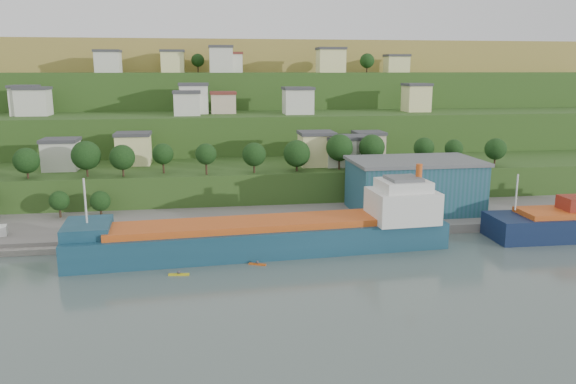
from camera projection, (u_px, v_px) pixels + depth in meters
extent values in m
plane|color=#455451|center=(274.00, 266.00, 105.12)|extent=(500.00, 500.00, 0.00)
cube|color=slate|center=(342.00, 222.00, 135.09)|extent=(220.00, 26.00, 4.00)
cube|color=slate|center=(3.00, 244.00, 118.36)|extent=(40.00, 18.00, 2.40)
cube|color=#284719|center=(249.00, 199.00, 159.23)|extent=(260.00, 32.00, 20.00)
cube|color=#284719|center=(242.00, 179.00, 188.21)|extent=(280.00, 32.00, 44.00)
cube|color=#284719|center=(237.00, 165.00, 217.19)|extent=(300.00, 32.00, 70.00)
cube|color=olive|center=(228.00, 141.00, 288.69)|extent=(360.00, 120.00, 96.00)
cube|color=silver|center=(61.00, 156.00, 148.25)|extent=(8.73, 8.12, 7.44)
cube|color=#3F3F44|center=(60.00, 140.00, 147.36)|extent=(9.33, 8.72, 0.90)
cube|color=#F1E89C|center=(134.00, 150.00, 156.80)|extent=(9.07, 8.27, 8.09)
cube|color=#3F3F44|center=(133.00, 134.00, 155.84)|extent=(9.67, 8.87, 0.90)
cube|color=#F1E89C|center=(316.00, 150.00, 155.00)|extent=(9.08, 8.82, 8.55)
cube|color=#3F3F44|center=(317.00, 133.00, 154.00)|extent=(9.68, 9.42, 0.90)
cube|color=silver|center=(339.00, 152.00, 155.01)|extent=(7.79, 8.47, 7.38)
cube|color=#3F3F44|center=(339.00, 137.00, 154.13)|extent=(8.39, 9.07, 0.90)
cube|color=#F1E89C|center=(341.00, 151.00, 160.20)|extent=(7.76, 8.51, 6.67)
cube|color=#3F3F44|center=(341.00, 138.00, 159.39)|extent=(8.36, 9.11, 0.90)
cube|color=silver|center=(351.00, 152.00, 156.99)|extent=(8.66, 8.24, 7.17)
cube|color=#3F3F44|center=(352.00, 137.00, 156.13)|extent=(9.26, 8.84, 0.90)
cube|color=beige|center=(369.00, 147.00, 166.75)|extent=(8.14, 7.98, 7.28)
cube|color=#3F3F44|center=(369.00, 133.00, 165.88)|extent=(8.74, 8.58, 0.90)
cube|color=silver|center=(25.00, 102.00, 175.52)|extent=(7.21, 8.76, 8.49)
cube|color=#3F3F44|center=(24.00, 86.00, 174.52)|extent=(7.81, 9.36, 0.90)
cube|color=silver|center=(34.00, 103.00, 174.73)|extent=(9.44, 8.02, 7.97)
cube|color=#3F3F44|center=(32.00, 88.00, 173.78)|extent=(10.04, 8.62, 0.90)
cube|color=silver|center=(187.00, 104.00, 175.75)|extent=(7.98, 7.85, 6.77)
cube|color=#3F3F44|center=(187.00, 92.00, 174.93)|extent=(8.58, 8.45, 0.90)
cube|color=silver|center=(194.00, 100.00, 182.82)|extent=(9.03, 7.57, 8.96)
cube|color=#3F3F44|center=(193.00, 84.00, 181.77)|extent=(9.63, 8.17, 0.90)
cube|color=beige|center=(223.00, 104.00, 184.72)|extent=(7.93, 8.75, 6.15)
cube|color=maroon|center=(223.00, 93.00, 183.97)|extent=(8.53, 9.35, 0.90)
cube|color=silver|center=(298.00, 102.00, 181.05)|extent=(9.08, 8.78, 7.73)
cube|color=#3F3F44|center=(298.00, 88.00, 180.13)|extent=(9.68, 9.38, 0.90)
cube|color=#F1E89C|center=(416.00, 99.00, 191.55)|extent=(7.93, 8.11, 8.65)
cube|color=#3F3F44|center=(417.00, 85.00, 190.53)|extent=(8.53, 8.71, 0.90)
cube|color=silver|center=(108.00, 62.00, 203.56)|extent=(8.66, 8.25, 7.23)
cube|color=#3F3F44|center=(107.00, 51.00, 202.69)|extent=(9.26, 8.85, 0.90)
cube|color=#F1E89C|center=(173.00, 62.00, 211.09)|extent=(8.40, 8.84, 7.46)
cube|color=#3F3F44|center=(172.00, 51.00, 210.20)|extent=(9.00, 9.44, 0.90)
cube|color=silver|center=(221.00, 60.00, 204.99)|extent=(8.31, 7.29, 8.80)
cube|color=#3F3F44|center=(221.00, 47.00, 203.96)|extent=(8.91, 7.89, 0.90)
cube|color=silver|center=(229.00, 64.00, 209.92)|extent=(9.82, 7.54, 6.61)
cube|color=maroon|center=(228.00, 53.00, 209.12)|extent=(10.42, 8.14, 0.90)
cube|color=#F1E89C|center=(331.00, 61.00, 209.08)|extent=(9.84, 7.86, 8.29)
cube|color=#3F3F44|center=(331.00, 49.00, 208.10)|extent=(10.44, 8.46, 0.90)
cube|color=#F1E89C|center=(396.00, 65.00, 222.65)|extent=(8.73, 7.13, 6.11)
cube|color=#3F3F44|center=(397.00, 55.00, 221.90)|extent=(9.33, 7.73, 0.90)
cylinder|color=#382619|center=(28.00, 173.00, 136.83)|extent=(0.50, 0.50, 2.71)
sphere|color=black|center=(26.00, 161.00, 136.17)|extent=(6.23, 6.23, 6.23)
cylinder|color=#382619|center=(87.00, 170.00, 139.00)|extent=(0.50, 0.50, 3.40)
sphere|color=black|center=(86.00, 155.00, 138.22)|extent=(7.15, 7.15, 7.15)
cylinder|color=#382619|center=(123.00, 170.00, 139.45)|extent=(0.50, 0.50, 3.08)
sphere|color=black|center=(122.00, 157.00, 138.76)|extent=(6.25, 6.25, 6.25)
cylinder|color=#382619|center=(163.00, 166.00, 143.63)|extent=(0.50, 0.50, 3.54)
sphere|color=black|center=(163.00, 154.00, 142.93)|extent=(5.38, 5.38, 5.38)
cylinder|color=#382619|center=(206.00, 167.00, 141.69)|extent=(0.50, 0.50, 3.81)
sphere|color=black|center=(206.00, 154.00, 140.98)|extent=(5.34, 5.34, 5.34)
cylinder|color=#382619|center=(254.00, 167.00, 144.18)|extent=(0.50, 0.50, 3.13)
sphere|color=black|center=(254.00, 154.00, 143.49)|extent=(6.09, 6.09, 6.09)
cylinder|color=#382619|center=(297.00, 166.00, 146.63)|extent=(0.50, 0.50, 2.76)
sphere|color=black|center=(297.00, 153.00, 145.92)|extent=(7.01, 7.01, 7.01)
cylinder|color=#382619|center=(339.00, 162.00, 148.91)|extent=(0.50, 0.50, 3.95)
sphere|color=black|center=(339.00, 148.00, 148.08)|extent=(7.09, 7.09, 7.09)
cylinder|color=#382619|center=(371.00, 161.00, 150.43)|extent=(0.50, 0.50, 3.84)
sphere|color=black|center=(372.00, 147.00, 149.62)|extent=(6.90, 6.90, 6.90)
cylinder|color=#382619|center=(423.00, 160.00, 152.58)|extent=(0.50, 0.50, 3.85)
sphere|color=black|center=(424.00, 148.00, 151.85)|extent=(5.52, 5.52, 5.52)
cylinder|color=#382619|center=(453.00, 161.00, 151.05)|extent=(0.50, 0.50, 4.04)
sphere|color=black|center=(454.00, 148.00, 150.34)|extent=(4.86, 4.86, 4.86)
cylinder|color=#382619|center=(495.00, 161.00, 153.58)|extent=(0.50, 0.50, 3.26)
sphere|color=black|center=(496.00, 149.00, 152.89)|extent=(5.85, 5.85, 5.85)
cylinder|color=#382619|center=(367.00, 69.00, 210.16)|extent=(0.50, 0.50, 2.83)
sphere|color=black|center=(367.00, 61.00, 209.55)|extent=(5.42, 5.42, 5.42)
cylinder|color=#382619|center=(198.00, 68.00, 214.22)|extent=(0.50, 0.50, 3.21)
sphere|color=black|center=(198.00, 60.00, 213.59)|extent=(4.95, 4.95, 4.95)
cylinder|color=#382619|center=(188.00, 109.00, 183.79)|extent=(0.50, 0.50, 2.82)
sphere|color=black|center=(188.00, 100.00, 183.16)|extent=(5.62, 5.62, 5.62)
cylinder|color=#382619|center=(336.00, 69.00, 218.97)|extent=(0.50, 0.50, 2.86)
sphere|color=black|center=(337.00, 61.00, 218.34)|extent=(5.58, 5.58, 5.58)
cylinder|color=#382619|center=(340.00, 67.00, 219.77)|extent=(0.50, 0.50, 3.86)
sphere|color=black|center=(341.00, 59.00, 219.10)|extent=(4.43, 4.43, 4.43)
cube|color=#133748|center=(262.00, 245.00, 112.66)|extent=(76.02, 16.54, 7.54)
cube|color=#C44F1A|center=(251.00, 224.00, 111.41)|extent=(56.53, 13.18, 1.29)
cube|color=#133748|center=(87.00, 228.00, 106.76)|extent=(9.34, 12.37, 2.16)
cube|color=silver|center=(402.00, 206.00, 115.41)|extent=(13.58, 11.56, 6.47)
cube|color=silver|center=(403.00, 185.00, 114.50)|extent=(10.22, 9.21, 2.16)
cube|color=#595B5E|center=(404.00, 178.00, 114.20)|extent=(6.86, 6.86, 0.65)
cylinder|color=#C44F1A|center=(419.00, 172.00, 114.39)|extent=(1.37, 1.37, 3.23)
cylinder|color=silver|center=(85.00, 201.00, 105.62)|extent=(0.41, 0.41, 8.62)
cube|color=silver|center=(106.00, 239.00, 107.74)|extent=(15.82, 13.09, 0.27)
cylinder|color=silver|center=(517.00, 192.00, 118.99)|extent=(0.36, 0.36, 7.78)
cube|color=#1C4F56|center=(414.00, 187.00, 137.05)|extent=(30.16, 18.27, 12.00)
cube|color=#595B5E|center=(415.00, 161.00, 135.69)|extent=(31.17, 19.28, 0.80)
cube|color=silver|center=(27.00, 241.00, 115.42)|extent=(4.14, 2.49, 0.78)
cube|color=#D25412|center=(257.00, 264.00, 105.71)|extent=(3.29, 1.85, 0.25)
sphere|color=#3F3F44|center=(257.00, 262.00, 105.62)|extent=(0.58, 0.58, 0.58)
cube|color=gold|center=(179.00, 274.00, 100.38)|extent=(3.72, 1.05, 0.28)
sphere|color=#3F3F44|center=(179.00, 272.00, 100.29)|extent=(0.64, 0.64, 0.64)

